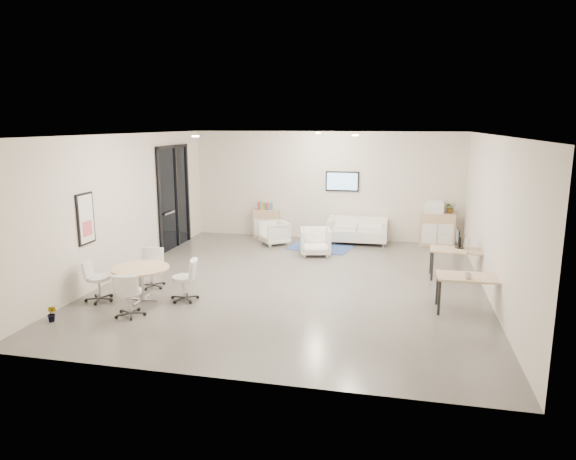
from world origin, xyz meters
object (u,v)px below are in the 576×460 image
Objects in this scene: loveseat at (357,231)px; armchair_left at (275,232)px; desk_front at (474,280)px; round_table at (141,272)px; sideboard_left at (266,223)px; sideboard_right at (437,229)px; armchair_right at (315,240)px; desk_rear at (460,253)px.

loveseat reaches higher than armchair_left.
desk_front is 1.19× the size of round_table.
round_table is at bearing -173.95° from desk_front.
desk_front is at bearing -45.12° from sideboard_left.
sideboard_right is 4.64m from armchair_left.
armchair_right reaches higher than armchair_left.
round_table is (-6.25, -2.87, -0.01)m from desk_rear.
sideboard_right reaches higher than desk_rear.
loveseat reaches higher than desk_front.
round_table is at bearing -134.43° from sideboard_right.
armchair_left is at bearing -169.50° from sideboard_right.
sideboard_left is 0.50× the size of loveseat.
armchair_right is at bearing -45.39° from sideboard_left.
armchair_left is 5.40m from desk_rear.
sideboard_right is at bearing -0.37° from sideboard_left.
sideboard_left is 2.80m from loveseat.
armchair_left is 1.67m from armchair_right.
sideboard_right is (5.03, -0.03, 0.05)m from sideboard_left.
round_table is (-3.72, -5.90, 0.24)m from loveseat.
sideboard_right is at bearing 99.22° from desk_rear.
desk_rear is 2.13m from desk_front.
round_table is (-1.40, -5.23, 0.22)m from armchair_left.
desk_rear is at bearing 90.07° from desk_front.
armchair_right reaches higher than loveseat.
sideboard_right reaches higher than desk_front.
desk_rear is at bearing -84.76° from sideboard_right.
sideboard_left is 7.59m from desk_front.
sideboard_left is 1.07× the size of armchair_right.
desk_front is (3.52, -3.52, 0.22)m from armchair_right.
desk_front is at bearing -86.57° from sideboard_right.
round_table reaches higher than desk_rear.
armchair_left is 0.92× the size of armchair_right.
armchair_right is 4.99m from desk_front.
sideboard_left is at bearing 179.63° from sideboard_right.
armchair_right is 0.71× the size of round_table.
sideboard_left is at bearing 81.39° from round_table.
loveseat is 5.77m from desk_front.
armchair_left is at bearing 136.71° from desk_front.
armchair_left is at bearing -61.70° from sideboard_left.
round_table is (-5.96, -6.07, 0.12)m from sideboard_right.
sideboard_right is 1.30× the size of armchair_left.
sideboard_left is 2.60m from armchair_right.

